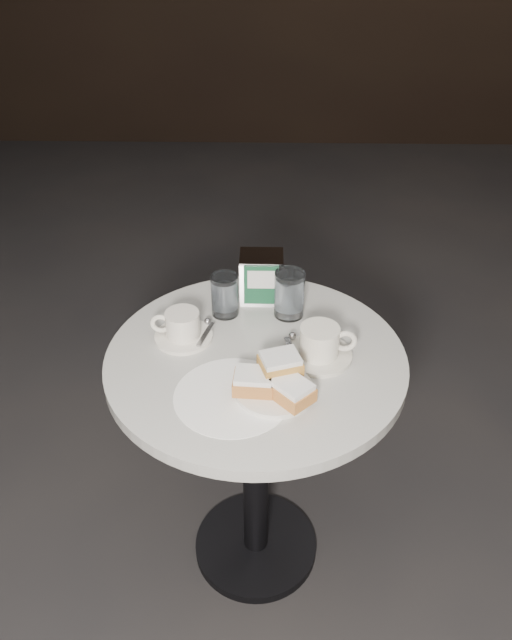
% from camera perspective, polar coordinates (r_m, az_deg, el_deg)
% --- Properties ---
extents(ground, '(7.00, 7.00, 0.00)m').
position_cam_1_polar(ground, '(2.00, -0.01, -20.09)').
color(ground, black).
rests_on(ground, ground).
extents(cafe_table, '(0.70, 0.70, 0.74)m').
position_cam_1_polar(cafe_table, '(1.58, -0.02, -8.81)').
color(cafe_table, black).
rests_on(cafe_table, ground).
extents(sugar_spill, '(0.29, 0.29, 0.00)m').
position_cam_1_polar(sugar_spill, '(1.34, -2.16, -6.94)').
color(sugar_spill, white).
rests_on(sugar_spill, cafe_table).
extents(beignet_plate, '(0.22, 0.22, 0.08)m').
position_cam_1_polar(beignet_plate, '(1.33, 1.73, -5.72)').
color(beignet_plate, silver).
rests_on(beignet_plate, cafe_table).
extents(coffee_cup_left, '(0.15, 0.14, 0.07)m').
position_cam_1_polar(coffee_cup_left, '(1.49, -6.76, -0.67)').
color(coffee_cup_left, white).
rests_on(coffee_cup_left, cafe_table).
extents(coffee_cup_right, '(0.17, 0.16, 0.08)m').
position_cam_1_polar(coffee_cup_right, '(1.43, 5.85, -2.24)').
color(coffee_cup_right, beige).
rests_on(coffee_cup_right, cafe_table).
extents(water_glass_left, '(0.08, 0.08, 0.11)m').
position_cam_1_polar(water_glass_left, '(1.56, -2.88, 2.25)').
color(water_glass_left, silver).
rests_on(water_glass_left, cafe_table).
extents(water_glass_right, '(0.09, 0.09, 0.12)m').
position_cam_1_polar(water_glass_right, '(1.55, 3.07, 2.33)').
color(water_glass_right, white).
rests_on(water_glass_right, cafe_table).
extents(napkin_dispenser, '(0.11, 0.09, 0.13)m').
position_cam_1_polar(napkin_dispenser, '(1.61, 0.50, 3.93)').
color(napkin_dispenser, silver).
rests_on(napkin_dispenser, cafe_table).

